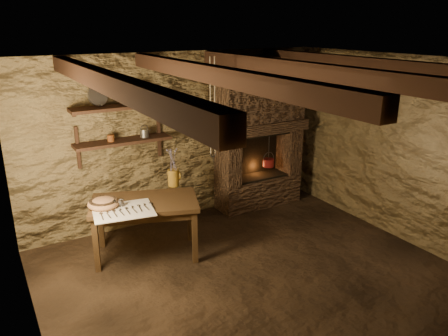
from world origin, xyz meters
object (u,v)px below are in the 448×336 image
work_table (146,226)px  stoneware_jug (173,170)px  iron_stockpot (132,97)px  red_pot (268,162)px  wooden_bowl (103,204)px

work_table → stoneware_jug: stoneware_jug is taller
iron_stockpot → red_pot: (2.10, -0.12, -1.17)m
stoneware_jug → wooden_bowl: (-1.00, -0.24, -0.18)m
iron_stockpot → red_pot: bearing=-3.3°
wooden_bowl → iron_stockpot: size_ratio=1.50×
work_table → iron_stockpot: bearing=97.3°
work_table → wooden_bowl: wooden_bowl is taller
stoneware_jug → red_pot: 1.78m
stoneware_jug → red_pot: stoneware_jug is taller
work_table → red_pot: 2.35m
work_table → iron_stockpot: iron_stockpot is taller
stoneware_jug → iron_stockpot: 1.07m
work_table → wooden_bowl: 0.61m
work_table → stoneware_jug: 0.82m
work_table → red_pot: size_ratio=2.66×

